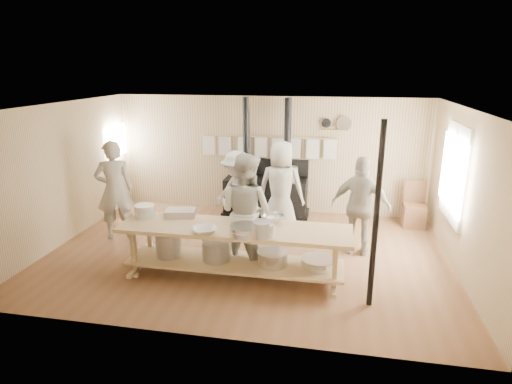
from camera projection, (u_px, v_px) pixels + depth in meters
ground at (247, 253)px, 7.67m from camera, size 7.00×7.00×0.00m
room_shell at (246, 165)px, 7.21m from camera, size 7.00×7.00×7.00m
window_right at (455, 173)px, 7.19m from camera, size 0.09×1.50×1.65m
left_opening at (116, 141)px, 9.72m from camera, size 0.00×0.90×0.90m
stove at (266, 193)px, 9.52m from camera, size 1.90×0.75×2.60m
towel_rail at (268, 145)px, 9.49m from camera, size 3.00×0.04×0.47m
back_wall_shelf at (336, 126)px, 9.14m from camera, size 0.63×0.14×0.32m
prep_table at (234, 246)px, 6.68m from camera, size 3.60×0.90×0.85m
support_post at (376, 218)px, 5.67m from camera, size 0.08×0.08×2.60m
cook_far_left at (115, 190)px, 8.15m from camera, size 0.83×0.74×1.92m
cook_left at (245, 212)px, 6.90m from camera, size 1.16×1.05×1.94m
cook_center at (281, 188)px, 8.37m from camera, size 0.97×0.69×1.86m
cook_right at (361, 206)px, 7.43m from camera, size 1.10×0.64×1.77m
cook_by_window at (238, 195)px, 8.18m from camera, size 1.27×1.10×1.71m
chair at (414, 214)px, 8.89m from camera, size 0.46×0.46×0.95m
bowl_white_a at (205, 230)px, 6.33m from camera, size 0.47×0.47×0.09m
bowl_steel_a at (174, 213)px, 7.08m from camera, size 0.38×0.38×0.08m
bowl_white_b at (245, 233)px, 6.22m from camera, size 0.59×0.59×0.10m
bowl_steel_b at (272, 218)px, 6.78m from camera, size 0.52×0.52×0.12m
roasting_pan at (181, 213)px, 7.06m from camera, size 0.54×0.41×0.11m
mixing_bowl_large at (246, 231)px, 6.23m from camera, size 0.48×0.48×0.15m
bucket_galv at (262, 229)px, 6.15m from camera, size 0.26×0.26×0.24m
deep_bowl_enamel at (145, 211)px, 7.00m from camera, size 0.34×0.34×0.20m
pitcher at (270, 231)px, 6.13m from camera, size 0.15×0.15×0.20m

